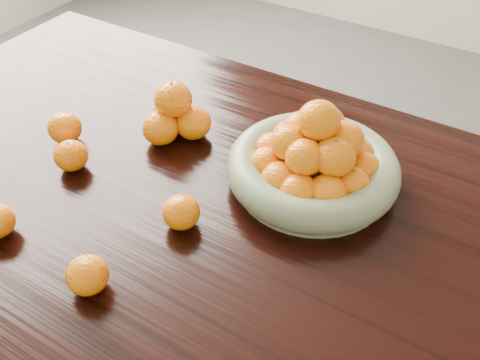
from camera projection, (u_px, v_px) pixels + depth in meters
The scene contains 7 objects.
dining_table at pixel (243, 233), 1.16m from camera, with size 2.00×1.00×0.75m.
fruit_bowl at pixel (314, 162), 1.12m from camera, with size 0.37×0.37×0.20m.
orange_pyramid at pixel (174, 115), 1.25m from camera, with size 0.16×0.16×0.14m.
loose_orange_0 at pixel (71, 156), 1.17m from camera, with size 0.07×0.07×0.07m, color orange.
loose_orange_1 at pixel (87, 275), 0.92m from camera, with size 0.07×0.07×0.07m, color orange.
loose_orange_2 at pixel (181, 212), 1.04m from camera, with size 0.07×0.07×0.07m, color orange.
loose_orange_3 at pixel (65, 128), 1.24m from camera, with size 0.08×0.08×0.07m, color orange.
Camera 1 is at (0.41, -0.69, 1.51)m, focal length 40.00 mm.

